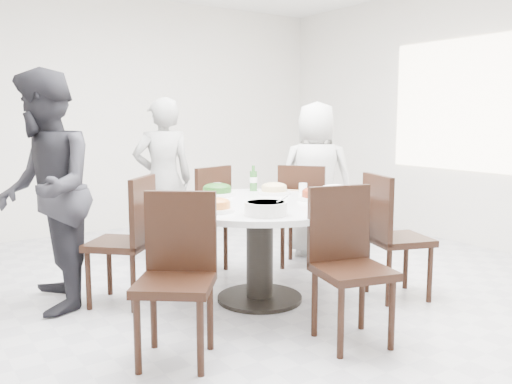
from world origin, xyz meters
TOP-DOWN VIEW (x-y plane):
  - floor at (0.00, 0.00)m, footprint 6.00×6.00m
  - wall_back at (0.00, 3.00)m, footprint 6.00×0.01m
  - wall_right at (3.00, 0.00)m, footprint 0.01×6.00m
  - window at (2.98, 0.00)m, footprint 0.04×2.20m
  - dining_table at (0.10, -0.14)m, footprint 1.50×1.50m
  - chair_ne at (0.99, 0.41)m, footprint 0.59×0.59m
  - chair_n at (0.10, 0.81)m, footprint 0.52×0.52m
  - chair_nw at (-0.79, 0.38)m, footprint 0.59×0.59m
  - chair_sw at (-0.88, -0.72)m, footprint 0.59×0.59m
  - chair_s at (0.12, -1.10)m, footprint 0.51×0.51m
  - chair_se at (1.02, -0.68)m, footprint 0.53×0.53m
  - diner_right at (1.34, 0.67)m, footprint 0.88×0.84m
  - diner_middle at (0.01, 1.33)m, footprint 0.64×0.50m
  - diner_left at (-1.25, 0.56)m, footprint 0.81×0.95m
  - dish_greens at (0.01, 0.33)m, footprint 0.29×0.29m
  - dish_pale at (0.44, 0.14)m, footprint 0.26×0.26m
  - dish_orange at (-0.35, 0.03)m, footprint 0.26×0.26m
  - dish_redbrown at (0.52, -0.31)m, footprint 0.31×0.31m
  - dish_tofu at (-0.37, -0.31)m, footprint 0.25×0.25m
  - rice_bowl at (0.42, -0.61)m, footprint 0.27×0.27m
  - soup_bowl at (-0.16, -0.59)m, footprint 0.28×0.28m
  - beverage_bottle at (0.41, 0.39)m, footprint 0.06×0.06m
  - tea_cups at (0.10, 0.46)m, footprint 0.07×0.07m
  - chopsticks at (0.12, 0.54)m, footprint 0.24×0.04m

SIDE VIEW (x-z plane):
  - floor at x=0.00m, z-range -0.01..0.01m
  - dining_table at x=0.10m, z-range 0.00..0.75m
  - chair_ne at x=0.99m, z-range 0.00..0.95m
  - chair_n at x=0.10m, z-range 0.00..0.95m
  - chair_nw at x=-0.79m, z-range 0.00..0.95m
  - chair_sw at x=-0.88m, z-range 0.00..0.95m
  - chair_s at x=0.12m, z-range 0.00..0.95m
  - chair_se at x=1.02m, z-range 0.00..0.95m
  - chopsticks at x=0.12m, z-range 0.75..0.76m
  - diner_right at x=1.34m, z-range 0.00..1.52m
  - diner_middle at x=0.01m, z-range 0.00..1.55m
  - dish_tofu at x=-0.37m, z-range 0.75..0.82m
  - dish_pale at x=0.44m, z-range 0.75..0.82m
  - dish_orange at x=-0.35m, z-range 0.75..0.82m
  - dish_greens at x=0.01m, z-range 0.75..0.83m
  - dish_redbrown at x=0.52m, z-range 0.75..0.83m
  - tea_cups at x=0.10m, z-range 0.75..0.83m
  - soup_bowl at x=-0.16m, z-range 0.75..0.84m
  - rice_bowl at x=0.42m, z-range 0.75..0.87m
  - diner_left at x=-1.25m, z-range 0.00..1.71m
  - beverage_bottle at x=0.41m, z-range 0.75..0.97m
  - wall_back at x=0.00m, z-range 0.00..2.80m
  - wall_right at x=3.00m, z-range 0.00..2.80m
  - window at x=2.98m, z-range 0.80..2.20m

